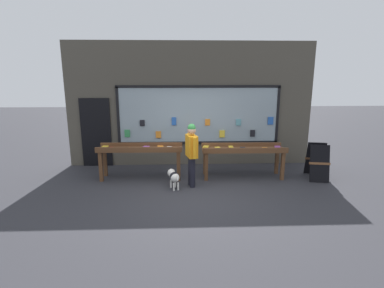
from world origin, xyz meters
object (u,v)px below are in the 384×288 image
object	(u,v)px
person_browsing	(192,151)
sandwich_board_sign	(317,161)
display_table_right	(243,152)
display_table_left	(140,152)
small_dog	(174,176)

from	to	relation	value
person_browsing	sandwich_board_sign	world-z (taller)	person_browsing
display_table_right	display_table_left	bearing A→B (deg)	-179.93
small_dog	display_table_left	bearing A→B (deg)	27.50
display_table_right	person_browsing	size ratio (longest dim) A/B	1.41
display_table_left	small_dog	size ratio (longest dim) A/B	4.18
person_browsing	small_dog	xyz separation A→B (m)	(-0.45, -0.15, -0.62)
display_table_left	display_table_right	size ratio (longest dim) A/B	1.00
display_table_left	small_dog	world-z (taller)	display_table_left
display_table_left	sandwich_board_sign	world-z (taller)	sandwich_board_sign
small_dog	sandwich_board_sign	world-z (taller)	sandwich_board_sign
display_table_left	person_browsing	distance (m)	1.52
display_table_left	sandwich_board_sign	xyz separation A→B (m)	(4.80, -0.20, -0.25)
person_browsing	small_dog	world-z (taller)	person_browsing
display_table_right	person_browsing	bearing A→B (deg)	-155.62
person_browsing	sandwich_board_sign	xyz separation A→B (m)	(3.44, 0.44, -0.44)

